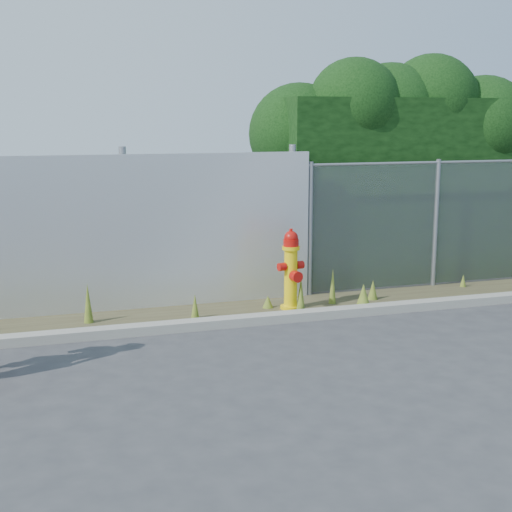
{
  "coord_description": "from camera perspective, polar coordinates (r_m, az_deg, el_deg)",
  "views": [
    {
      "loc": [
        -2.87,
        -6.9,
        2.7
      ],
      "look_at": [
        -0.3,
        1.4,
        1.0
      ],
      "focal_mm": 50.0,
      "sensor_mm": 36.0,
      "label": 1
    }
  ],
  "objects": [
    {
      "name": "hedge",
      "position": [
        13.03,
        16.12,
        7.86
      ],
      "size": [
        7.7,
        2.15,
        3.75
      ],
      "color": "black",
      "rests_on": "ground"
    },
    {
      "name": "chainlink_fence",
      "position": [
        12.31,
        18.36,
        2.71
      ],
      "size": [
        6.5,
        0.07,
        2.05
      ],
      "color": "gray",
      "rests_on": "ground"
    },
    {
      "name": "ground",
      "position": [
        7.94,
        5.12,
        -8.84
      ],
      "size": [
        80.0,
        80.0,
        0.0
      ],
      "primitive_type": "plane",
      "color": "#353638",
      "rests_on": "ground"
    },
    {
      "name": "curb",
      "position": [
        9.53,
        1.02,
        -5.01
      ],
      "size": [
        16.0,
        0.22,
        0.12
      ],
      "primitive_type": "cube",
      "color": "gray",
      "rests_on": "ground"
    },
    {
      "name": "corrugated_fence",
      "position": [
        10.04,
        -19.13,
        1.3
      ],
      "size": [
        8.5,
        0.21,
        2.3
      ],
      "color": "silver",
      "rests_on": "ground"
    },
    {
      "name": "fire_hydrant",
      "position": [
        10.04,
        2.81,
        -1.21
      ],
      "size": [
        0.39,
        0.35,
        1.17
      ],
      "rotation": [
        0.0,
        0.0,
        0.19
      ],
      "color": "yellow",
      "rests_on": "ground"
    },
    {
      "name": "weed_strip",
      "position": [
        10.2,
        3.11,
        -3.73
      ],
      "size": [
        16.0,
        1.3,
        0.55
      ],
      "color": "#423C26",
      "rests_on": "ground"
    }
  ]
}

